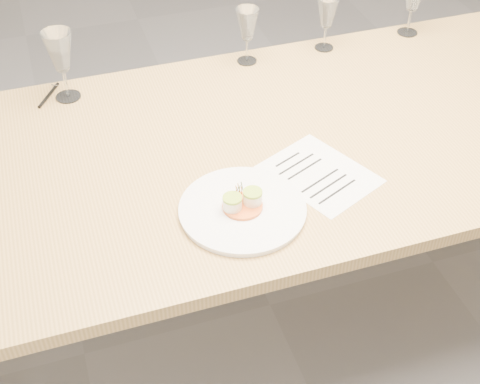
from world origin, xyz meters
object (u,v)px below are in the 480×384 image
object	(u,v)px
wine_glass_1	(60,53)
wine_glass_2	(247,25)
wine_glass_3	(327,14)
dining_table	(277,156)
ballpoint_pen	(49,95)
dinner_plate	(243,208)
recipe_sheet	(319,174)

from	to	relation	value
wine_glass_1	wine_glass_2	distance (m)	0.60
wine_glass_2	wine_glass_3	distance (m)	0.28
dining_table	ballpoint_pen	bearing A→B (deg)	144.79
dinner_plate	recipe_sheet	xyz separation A→B (m)	(0.24, 0.08, -0.01)
dinner_plate	wine_glass_1	world-z (taller)	wine_glass_1
ballpoint_pen	wine_glass_2	world-z (taller)	wine_glass_2
dinner_plate	wine_glass_1	distance (m)	0.76
dining_table	wine_glass_2	bearing A→B (deg)	83.04
dinner_plate	wine_glass_3	bearing A→B (deg)	52.86
ballpoint_pen	dining_table	bearing A→B (deg)	-94.40
dining_table	wine_glass_3	distance (m)	0.58
recipe_sheet	wine_glass_2	size ratio (longest dim) A/B	1.85
ballpoint_pen	wine_glass_2	xyz separation A→B (m)	(0.65, 0.01, 0.13)
dining_table	wine_glass_2	size ratio (longest dim) A/B	12.78
dining_table	recipe_sheet	world-z (taller)	recipe_sheet
wine_glass_1	wine_glass_3	size ratio (longest dim) A/B	1.21
dinner_plate	wine_glass_1	bearing A→B (deg)	117.62
wine_glass_2	ballpoint_pen	bearing A→B (deg)	-179.33
dining_table	ballpoint_pen	world-z (taller)	ballpoint_pen
wine_glass_2	wine_glass_3	size ratio (longest dim) A/B	1.03
wine_glass_3	wine_glass_1	bearing A→B (deg)	-177.88
wine_glass_1	recipe_sheet	bearing A→B (deg)	-44.93
wine_glass_3	wine_glass_2	bearing A→B (deg)	-179.70
ballpoint_pen	wine_glass_1	size ratio (longest dim) A/B	0.55
ballpoint_pen	dinner_plate	bearing A→B (deg)	-118.73
dinner_plate	ballpoint_pen	xyz separation A→B (m)	(-0.40, 0.69, -0.01)
dinner_plate	wine_glass_3	distance (m)	0.88
dining_table	wine_glass_1	world-z (taller)	wine_glass_1
wine_glass_3	ballpoint_pen	bearing A→B (deg)	-179.44
wine_glass_3	dining_table	bearing A→B (deg)	-127.64
wine_glass_1	dinner_plate	bearing A→B (deg)	-62.38
recipe_sheet	ballpoint_pen	distance (m)	0.89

